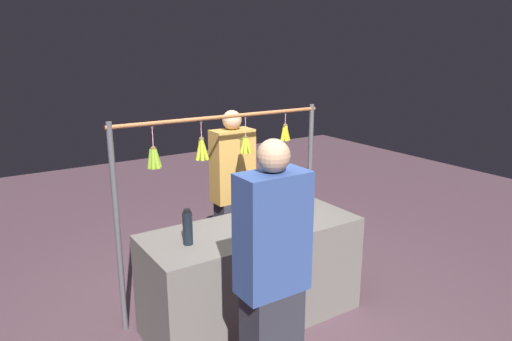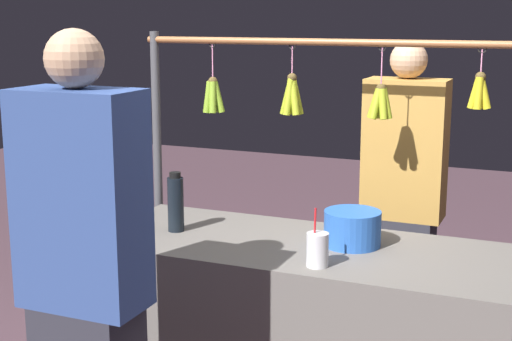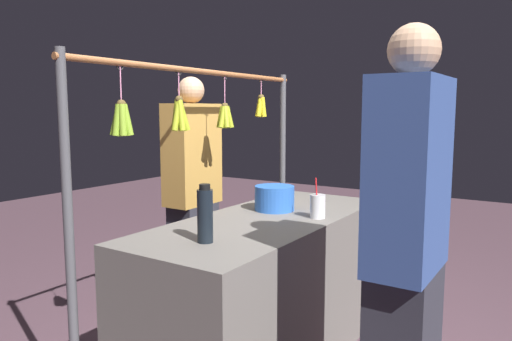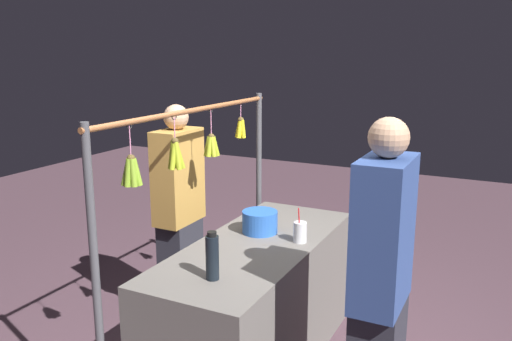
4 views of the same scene
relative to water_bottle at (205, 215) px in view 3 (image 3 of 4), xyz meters
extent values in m
cube|color=#66605B|center=(-0.57, -0.03, -0.54)|extent=(1.75, 0.71, 0.83)
cylinder|color=#4C4C51|center=(-1.51, -0.47, -0.11)|extent=(0.04, 0.04, 1.68)
cylinder|color=#4C4C51|center=(0.37, -0.47, -0.11)|extent=(0.04, 0.04, 1.68)
cylinder|color=#9E6038|center=(-0.57, -0.47, 0.69)|extent=(1.94, 0.03, 0.03)
torus|color=black|center=(-1.21, -0.47, 0.67)|extent=(0.04, 0.01, 0.04)
cylinder|color=pink|center=(-1.21, -0.47, 0.61)|extent=(0.01, 0.01, 0.11)
sphere|color=brown|center=(-1.21, -0.47, 0.56)|extent=(0.04, 0.04, 0.04)
cylinder|color=gold|center=(-1.19, -0.47, 0.49)|extent=(0.06, 0.04, 0.14)
cylinder|color=gold|center=(-1.21, -0.46, 0.49)|extent=(0.04, 0.05, 0.14)
cylinder|color=gold|center=(-1.22, -0.47, 0.49)|extent=(0.07, 0.04, 0.14)
cylinder|color=gold|center=(-1.21, -0.49, 0.49)|extent=(0.04, 0.06, 0.14)
torus|color=black|center=(-0.78, -0.47, 0.67)|extent=(0.04, 0.01, 0.04)
cylinder|color=pink|center=(-0.78, -0.47, 0.58)|extent=(0.01, 0.01, 0.18)
sphere|color=brown|center=(-0.78, -0.47, 0.49)|extent=(0.04, 0.04, 0.04)
cylinder|color=#A3B426|center=(-0.76, -0.47, 0.42)|extent=(0.07, 0.03, 0.14)
cylinder|color=#A3B426|center=(-0.77, -0.45, 0.42)|extent=(0.06, 0.06, 0.14)
cylinder|color=#A3B426|center=(-0.80, -0.45, 0.42)|extent=(0.05, 0.06, 0.14)
cylinder|color=#A3B426|center=(-0.81, -0.47, 0.42)|extent=(0.06, 0.04, 0.14)
cylinder|color=#A3B426|center=(-0.80, -0.49, 0.42)|extent=(0.04, 0.05, 0.14)
cylinder|color=#A3B426|center=(-0.77, -0.49, 0.42)|extent=(0.05, 0.06, 0.14)
torus|color=black|center=(-0.36, -0.47, 0.67)|extent=(0.04, 0.02, 0.04)
cylinder|color=pink|center=(-0.36, -0.47, 0.60)|extent=(0.01, 0.01, 0.15)
sphere|color=brown|center=(-0.36, -0.47, 0.52)|extent=(0.04, 0.04, 0.04)
cylinder|color=#A4B426|center=(-0.34, -0.47, 0.44)|extent=(0.07, 0.03, 0.18)
cylinder|color=#A4B426|center=(-0.36, -0.45, 0.44)|extent=(0.05, 0.06, 0.18)
cylinder|color=#A4B426|center=(-0.38, -0.46, 0.44)|extent=(0.07, 0.06, 0.18)
cylinder|color=#A4B426|center=(-0.38, -0.48, 0.44)|extent=(0.07, 0.05, 0.18)
cylinder|color=#A4B426|center=(-0.36, -0.49, 0.44)|extent=(0.04, 0.06, 0.18)
torus|color=black|center=(0.04, -0.47, 0.67)|extent=(0.04, 0.01, 0.04)
cylinder|color=pink|center=(0.04, -0.47, 0.58)|extent=(0.01, 0.01, 0.18)
sphere|color=brown|center=(0.04, -0.47, 0.49)|extent=(0.05, 0.05, 0.05)
cylinder|color=#7FA82A|center=(0.07, -0.47, 0.42)|extent=(0.06, 0.04, 0.16)
cylinder|color=#7FA82A|center=(0.06, -0.45, 0.42)|extent=(0.05, 0.05, 0.16)
cylinder|color=#7FA82A|center=(0.03, -0.45, 0.42)|extent=(0.05, 0.06, 0.16)
cylinder|color=#7FA82A|center=(0.02, -0.47, 0.42)|extent=(0.07, 0.04, 0.16)
cylinder|color=#7FA82A|center=(0.03, -0.50, 0.42)|extent=(0.05, 0.07, 0.16)
cylinder|color=#7FA82A|center=(0.06, -0.49, 0.42)|extent=(0.06, 0.07, 0.16)
cylinder|color=black|center=(0.00, 0.00, -0.01)|extent=(0.07, 0.07, 0.24)
cylinder|color=black|center=(0.00, 0.00, 0.13)|extent=(0.05, 0.05, 0.02)
cylinder|color=blue|center=(-0.77, -0.10, -0.05)|extent=(0.24, 0.24, 0.15)
cylinder|color=silver|center=(-0.73, 0.21, -0.06)|extent=(0.08, 0.08, 0.13)
cylinder|color=red|center=(-0.71, 0.21, -0.01)|extent=(0.01, 0.02, 0.23)
cube|color=#2D2D38|center=(-0.84, -0.79, -0.56)|extent=(0.31, 0.21, 0.78)
cube|color=#BF8C3F|center=(-0.84, -0.79, 0.17)|extent=(0.39, 0.21, 0.68)
sphere|color=tan|center=(-0.84, -0.79, 0.60)|extent=(0.18, 0.18, 0.18)
cube|color=#334C8C|center=(-0.14, 0.86, 0.23)|extent=(0.41, 0.22, 0.72)
sphere|color=tan|center=(-0.14, 0.86, 0.68)|extent=(0.19, 0.19, 0.19)
camera|label=1|loc=(1.29, 2.86, 1.26)|focal=32.69mm
camera|label=2|loc=(-1.57, 2.79, 0.82)|focal=52.51mm
camera|label=3|loc=(1.64, 1.34, 0.46)|focal=33.65mm
camera|label=4|loc=(2.24, 1.38, 1.07)|focal=37.21mm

